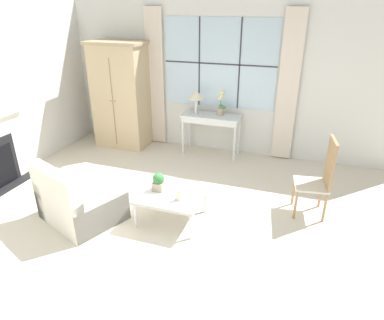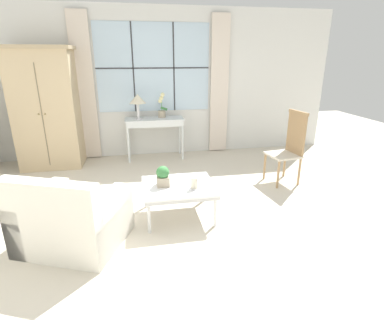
{
  "view_description": "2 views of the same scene",
  "coord_description": "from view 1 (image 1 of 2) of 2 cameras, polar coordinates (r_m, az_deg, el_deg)",
  "views": [
    {
      "loc": [
        1.62,
        -3.32,
        2.73
      ],
      "look_at": [
        0.28,
        0.61,
        0.82
      ],
      "focal_mm": 32.0,
      "sensor_mm": 36.0,
      "label": 1
    },
    {
      "loc": [
        -0.38,
        -2.98,
        1.9
      ],
      "look_at": [
        0.28,
        0.54,
        0.67
      ],
      "focal_mm": 28.0,
      "sensor_mm": 36.0,
      "label": 2
    }
  ],
  "objects": [
    {
      "name": "ground_plane",
      "position": [
        4.59,
        -5.93,
        -11.9
      ],
      "size": [
        14.0,
        14.0,
        0.0
      ],
      "primitive_type": "plane",
      "color": "beige"
    },
    {
      "name": "wall_back_windowed",
      "position": [
        6.68,
        4.53,
        13.22
      ],
      "size": [
        7.2,
        0.14,
        2.8
      ],
      "color": "silver",
      "rests_on": "ground_plane"
    },
    {
      "name": "armoire",
      "position": [
        7.11,
        -11.72,
        10.53
      ],
      "size": [
        1.1,
        0.71,
        2.08
      ],
      "color": "tan",
      "rests_on": "ground_plane"
    },
    {
      "name": "console_table",
      "position": [
        6.57,
        3.25,
        6.71
      ],
      "size": [
        1.1,
        0.46,
        0.79
      ],
      "color": "silver",
      "rests_on": "ground_plane"
    },
    {
      "name": "table_lamp",
      "position": [
        6.48,
        0.67,
        10.67
      ],
      "size": [
        0.3,
        0.3,
        0.47
      ],
      "color": "silver",
      "rests_on": "console_table"
    },
    {
      "name": "potted_orchid",
      "position": [
        6.52,
        4.79,
        8.98
      ],
      "size": [
        0.18,
        0.14,
        0.47
      ],
      "color": "tan",
      "rests_on": "console_table"
    },
    {
      "name": "armchair_upholstered",
      "position": [
        4.92,
        -18.2,
        -6.58
      ],
      "size": [
        1.23,
        1.15,
        0.85
      ],
      "color": "silver",
      "rests_on": "ground_plane"
    },
    {
      "name": "side_chair_wooden",
      "position": [
        4.94,
        20.71,
        -2.3
      ],
      "size": [
        0.5,
        0.5,
        1.13
      ],
      "color": "beige",
      "rests_on": "ground_plane"
    },
    {
      "name": "coffee_table",
      "position": [
        4.62,
        -3.47,
        -5.91
      ],
      "size": [
        0.87,
        0.75,
        0.42
      ],
      "color": "silver",
      "rests_on": "ground_plane"
    },
    {
      "name": "potted_plant_small",
      "position": [
        4.62,
        -5.59,
        -3.6
      ],
      "size": [
        0.16,
        0.16,
        0.25
      ],
      "color": "tan",
      "rests_on": "coffee_table"
    },
    {
      "name": "pillar_candle",
      "position": [
        4.39,
        -2.19,
        -5.93
      ],
      "size": [
        0.11,
        0.11,
        0.16
      ],
      "color": "silver",
      "rests_on": "coffee_table"
    }
  ]
}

